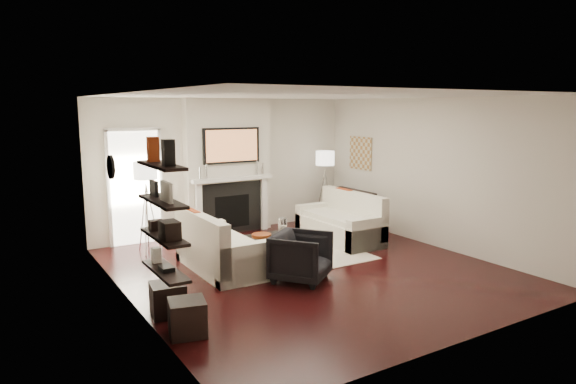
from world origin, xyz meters
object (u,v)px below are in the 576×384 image
coffee_table (275,236)px  lamp_right_shade (325,158)px  armchair (301,255)px  ottoman_near (168,299)px  loveseat_right_base (339,230)px  loveseat_left_base (221,256)px  lamp_left_shade (145,170)px

coffee_table → lamp_right_shade: lamp_right_shade is taller
lamp_right_shade → armchair: bearing=-131.1°
coffee_table → ottoman_near: (-2.29, -1.31, -0.20)m
loveseat_right_base → armchair: bearing=-140.9°
armchair → loveseat_right_base: bearing=2.0°
loveseat_left_base → armchair: bearing=-54.8°
loveseat_right_base → ottoman_near: size_ratio=4.50×
loveseat_left_base → lamp_right_shade: bearing=27.8°
loveseat_left_base → lamp_right_shade: 3.84m
coffee_table → lamp_left_shade: size_ratio=2.75×
loveseat_right_base → lamp_right_shade: bearing=65.7°
lamp_left_shade → ottoman_near: lamp_left_shade is taller
lamp_left_shade → lamp_right_shade: 3.90m
coffee_table → lamp_right_shade: (2.23, 1.68, 1.05)m
coffee_table → loveseat_right_base: bearing=13.3°
ottoman_near → lamp_right_shade: bearing=33.4°
lamp_left_shade → loveseat_left_base: bearing=-66.5°
coffee_table → ottoman_near: 2.64m
lamp_left_shade → ottoman_near: (-0.62, -2.87, -1.25)m
lamp_left_shade → ottoman_near: 3.19m
armchair → ottoman_near: (-2.08, -0.19, -0.19)m
loveseat_left_base → loveseat_right_base: same height
armchair → ottoman_near: bearing=148.1°
loveseat_right_base → lamp_left_shade: bearing=160.6°
loveseat_left_base → armchair: 1.36m
loveseat_left_base → ottoman_near: (-1.30, -1.29, -0.01)m
coffee_table → ottoman_near: size_ratio=2.75×
ottoman_near → lamp_left_shade: bearing=77.8°
lamp_left_shade → ottoman_near: bearing=-102.2°
lamp_right_shade → ottoman_near: (-4.52, -2.99, -1.25)m
coffee_table → lamp_right_shade: size_ratio=2.75×
coffee_table → lamp_left_shade: bearing=136.9°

